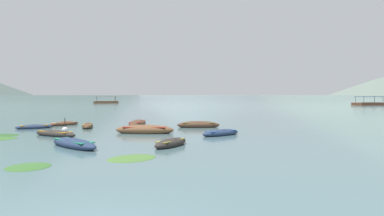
{
  "coord_description": "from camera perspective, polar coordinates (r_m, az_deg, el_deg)",
  "views": [
    {
      "loc": [
        2.49,
        -6.93,
        2.99
      ],
      "look_at": [
        1.52,
        56.89,
        0.44
      ],
      "focal_mm": 32.62,
      "sensor_mm": 36.0,
      "label": 1
    }
  ],
  "objects": [
    {
      "name": "rowboat_2",
      "position": [
        20.86,
        -18.78,
        -5.54
      ],
      "size": [
        4.1,
        3.97,
        0.62
      ],
      "color": "navy",
      "rests_on": "ground"
    },
    {
      "name": "weed_patch_1",
      "position": [
        16.6,
        -9.78,
        -8.12
      ],
      "size": [
        3.03,
        3.06,
        0.14
      ],
      "primitive_type": "ellipsoid",
      "rotation": [
        0.0,
        0.0,
        2.4
      ],
      "color": "#477033",
      "rests_on": "ground"
    },
    {
      "name": "ferry_0",
      "position": [
        104.4,
        26.98,
        0.65
      ],
      "size": [
        9.47,
        6.47,
        2.54
      ],
      "color": "brown",
      "rests_on": "ground"
    },
    {
      "name": "mooring_buoy",
      "position": [
        29.98,
        -20.05,
        -3.36
      ],
      "size": [
        0.5,
        0.5,
        1.21
      ],
      "color": "silver",
      "rests_on": "ground"
    },
    {
      "name": "mountain_1",
      "position": [
        1694.63,
        -27.67,
        9.37
      ],
      "size": [
        1172.02,
        1172.02,
        438.95
      ],
      "primitive_type": "cone",
      "color": "#4C5B56",
      "rests_on": "ground"
    },
    {
      "name": "rowboat_7",
      "position": [
        31.35,
        1.05,
        -2.78
      ],
      "size": [
        3.9,
        1.46,
        0.71
      ],
      "color": "#4C3323",
      "rests_on": "ground"
    },
    {
      "name": "weed_patch_2",
      "position": [
        15.96,
        -25.17,
        -8.73
      ],
      "size": [
        2.24,
        2.31,
        0.14
      ],
      "primitive_type": "ellipsoid",
      "rotation": [
        0.0,
        0.0,
        1.23
      ],
      "color": "#38662D",
      "rests_on": "ground"
    },
    {
      "name": "rowboat_4",
      "position": [
        35.81,
        -20.16,
        -2.4
      ],
      "size": [
        2.62,
        3.16,
        0.47
      ],
      "color": "brown",
      "rests_on": "ground"
    },
    {
      "name": "ferry_1",
      "position": [
        116.25,
        -13.89,
        0.97
      ],
      "size": [
        8.38,
        5.31,
        2.54
      ],
      "color": "brown",
      "rests_on": "ground"
    },
    {
      "name": "rowboat_6",
      "position": [
        25.38,
        4.73,
        -4.09
      ],
      "size": [
        3.26,
        2.94,
        0.55
      ],
      "color": "navy",
      "rests_on": "ground"
    },
    {
      "name": "rowboat_3",
      "position": [
        26.94,
        -7.73,
        -3.57
      ],
      "size": [
        4.54,
        1.65,
        0.81
      ],
      "color": "brown",
      "rests_on": "ground"
    },
    {
      "name": "mountain_2",
      "position": [
        1560.99,
        0.83,
        5.79
      ],
      "size": [
        586.32,
        586.32,
        196.39
      ],
      "primitive_type": "cone",
      "color": "slate",
      "rests_on": "ground"
    },
    {
      "name": "rowboat_5",
      "position": [
        26.75,
        -21.45,
        -3.92
      ],
      "size": [
        3.96,
        2.79,
        0.53
      ],
      "color": "#2D2826",
      "rests_on": "ground"
    },
    {
      "name": "rowboat_9",
      "position": [
        33.33,
        -24.4,
        -2.82
      ],
      "size": [
        3.06,
        2.37,
        0.44
      ],
      "color": "navy",
      "rests_on": "ground"
    },
    {
      "name": "rowboat_1",
      "position": [
        20.11,
        -3.48,
        -5.75
      ],
      "size": [
        2.25,
        3.19,
        0.58
      ],
      "color": "#2D2826",
      "rests_on": "ground"
    },
    {
      "name": "rowboat_11",
      "position": [
        32.52,
        -16.72,
        -2.79
      ],
      "size": [
        1.82,
        3.62,
        0.53
      ],
      "color": "#4C3323",
      "rests_on": "ground"
    },
    {
      "name": "rowboat_8",
      "position": [
        33.3,
        -8.91,
        -2.52
      ],
      "size": [
        1.49,
        4.44,
        0.7
      ],
      "color": "#4C3323",
      "rests_on": "ground"
    },
    {
      "name": "ground_plane",
      "position": [
        1506.94,
        0.77,
        2.18
      ],
      "size": [
        6000.0,
        6000.0,
        0.0
      ],
      "primitive_type": "plane",
      "color": "slate"
    }
  ]
}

